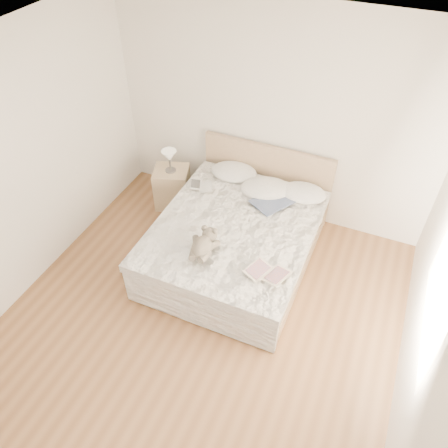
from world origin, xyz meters
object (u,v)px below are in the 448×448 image
at_px(teddy_bear, 202,251).
at_px(nightstand, 172,187).
at_px(photo_book, 201,186).
at_px(childrens_book, 267,273).
at_px(table_lamp, 169,157).
at_px(bed, 237,239).

bearing_deg(teddy_bear, nightstand, 125.44).
distance_m(photo_book, childrens_book, 1.58).
relative_size(childrens_book, teddy_bear, 1.05).
bearing_deg(table_lamp, nightstand, 122.64).
distance_m(nightstand, childrens_book, 2.18).
distance_m(childrens_book, teddy_bear, 0.72).
bearing_deg(photo_book, teddy_bear, -87.00).
height_order(childrens_book, teddy_bear, teddy_bear).
distance_m(table_lamp, childrens_book, 2.15).
relative_size(bed, photo_book, 7.19).
bearing_deg(table_lamp, photo_book, -22.01).
bearing_deg(teddy_bear, photo_book, 111.38).
xyz_separation_m(table_lamp, childrens_book, (1.76, -1.23, -0.15)).
relative_size(bed, nightstand, 3.83).
height_order(nightstand, photo_book, photo_book).
height_order(table_lamp, photo_book, table_lamp).
height_order(nightstand, table_lamp, table_lamp).
xyz_separation_m(table_lamp, photo_book, (0.55, -0.22, -0.15)).
xyz_separation_m(bed, photo_book, (-0.64, 0.36, 0.32)).
distance_m(bed, teddy_bear, 0.75).
bearing_deg(bed, photo_book, 150.21).
bearing_deg(childrens_book, nightstand, 165.47).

